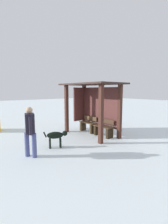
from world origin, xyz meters
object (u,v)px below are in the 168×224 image
object	(u,v)px
bench_left_inside	(88,125)
dog	(56,136)
bus_shelter	(93,99)
person_walking	(30,128)
bench_center_inside	(104,129)

from	to	relation	value
bench_left_inside	dog	bearing A→B (deg)	-66.37
bus_shelter	dog	world-z (taller)	bus_shelter
bus_shelter	person_walking	bearing A→B (deg)	-75.46
bench_left_inside	person_walking	size ratio (longest dim) A/B	0.62
bus_shelter	bench_left_inside	distance (m)	1.36
bench_left_inside	person_walking	distance (m)	3.70
bus_shelter	dog	bearing A→B (deg)	-75.04
bench_left_inside	bench_center_inside	size ratio (longest dim) A/B	1.00
bench_left_inside	bus_shelter	bearing A→B (deg)	-9.33
bench_left_inside	person_walking	xyz separation A→B (m)	(1.29, -3.43, 0.56)
bus_shelter	bench_left_inside	xyz separation A→B (m)	(-0.42, 0.07, -1.29)
person_walking	dog	distance (m)	1.18
bench_center_inside	person_walking	distance (m)	3.48
bench_left_inside	bench_center_inside	distance (m)	1.06
bench_center_inside	dog	distance (m)	2.38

